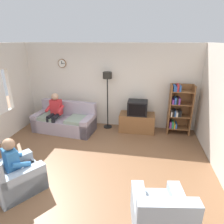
{
  "coord_description": "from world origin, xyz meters",
  "views": [
    {
      "loc": [
        1.15,
        -3.48,
        2.77
      ],
      "look_at": [
        0.36,
        1.02,
        1.06
      ],
      "focal_mm": 30.97,
      "sensor_mm": 36.0,
      "label": 1
    }
  ],
  "objects": [
    {
      "name": "armchair_near_window",
      "position": [
        -1.21,
        -0.81,
        0.29
      ],
      "size": [
        1.16,
        1.18,
        0.9
      ],
      "color": "#9EADBC",
      "rests_on": "ground_plane"
    },
    {
      "name": "ground_plane",
      "position": [
        0.0,
        0.0,
        0.0
      ],
      "size": [
        12.0,
        12.0,
        0.0
      ],
      "primitive_type": "plane",
      "color": "brown"
    },
    {
      "name": "couch",
      "position": [
        -1.33,
        1.89,
        0.31
      ],
      "size": [
        1.98,
        1.08,
        0.9
      ],
      "color": "#A899A8",
      "rests_on": "ground_plane"
    },
    {
      "name": "floor_lamp",
      "position": [
        -0.01,
        2.35,
        1.45
      ],
      "size": [
        0.28,
        0.28,
        1.85
      ],
      "color": "black",
      "rests_on": "ground_plane"
    },
    {
      "name": "person_on_couch",
      "position": [
        -1.59,
        1.78,
        0.7
      ],
      "size": [
        0.54,
        0.57,
        1.24
      ],
      "color": "red",
      "rests_on": "ground_plane"
    },
    {
      "name": "tv_stand",
      "position": [
        0.96,
        2.25,
        0.29
      ],
      "size": [
        1.1,
        0.56,
        0.58
      ],
      "color": "brown",
      "rests_on": "ground_plane"
    },
    {
      "name": "armchair_near_bookshelf",
      "position": [
        1.49,
        -1.23,
        0.29
      ],
      "size": [
        0.92,
        0.99,
        0.9
      ],
      "color": "#9EADBC",
      "rests_on": "ground_plane"
    },
    {
      "name": "person_in_left_armchair",
      "position": [
        -1.16,
        -0.74,
        0.6
      ],
      "size": [
        0.62,
        0.64,
        1.12
      ],
      "color": "#3372B2",
      "rests_on": "ground_plane"
    },
    {
      "name": "bookshelf",
      "position": [
        2.19,
        2.32,
        0.8
      ],
      "size": [
        0.68,
        0.36,
        1.57
      ],
      "color": "brown",
      "rests_on": "ground_plane"
    },
    {
      "name": "tv",
      "position": [
        0.96,
        2.23,
        0.8
      ],
      "size": [
        0.6,
        0.49,
        0.44
      ],
      "color": "black",
      "rests_on": "tv_stand"
    },
    {
      "name": "back_wall_assembly",
      "position": [
        -0.0,
        2.66,
        1.35
      ],
      "size": [
        6.2,
        0.17,
        2.7
      ],
      "color": "silver",
      "rests_on": "ground_plane"
    }
  ]
}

